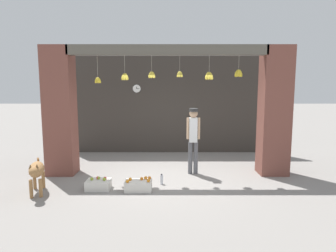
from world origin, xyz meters
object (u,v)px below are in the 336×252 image
object	(u,v)px
fruit_crate_apples	(99,184)
water_bottle	(162,179)
fruit_crate_oranges	(139,185)
wall_clock	(137,89)
shopkeeper	(194,135)
dog	(37,171)

from	to	relation	value
fruit_crate_apples	water_bottle	distance (m)	1.42
fruit_crate_oranges	wall_clock	xyz separation A→B (m)	(-0.40, 3.73, 2.04)
fruit_crate_apples	fruit_crate_oranges	bearing A→B (deg)	-5.79
fruit_crate_oranges	wall_clock	world-z (taller)	wall_clock
shopkeeper	fruit_crate_oranges	distance (m)	2.00
dog	shopkeeper	world-z (taller)	shopkeeper
fruit_crate_oranges	water_bottle	world-z (taller)	fruit_crate_oranges
shopkeeper	fruit_crate_oranges	size ratio (longest dim) A/B	2.93
dog	water_bottle	distance (m)	2.69
fruit_crate_apples	water_bottle	bearing A→B (deg)	13.84
fruit_crate_apples	water_bottle	world-z (taller)	fruit_crate_apples
shopkeeper	water_bottle	world-z (taller)	shopkeeper
dog	fruit_crate_oranges	xyz separation A→B (m)	(2.10, 0.18, -0.38)
water_bottle	fruit_crate_oranges	bearing A→B (deg)	-138.90
water_bottle	fruit_crate_apples	bearing A→B (deg)	-166.16
shopkeeper	fruit_crate_apples	world-z (taller)	shopkeeper
dog	fruit_crate_oranges	size ratio (longest dim) A/B	1.83
dog	water_bottle	size ratio (longest dim) A/B	4.42
shopkeeper	wall_clock	bearing A→B (deg)	-54.35
shopkeeper	water_bottle	bearing A→B (deg)	48.16
dog	shopkeeper	distance (m)	3.71
dog	fruit_crate_oranges	distance (m)	2.14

